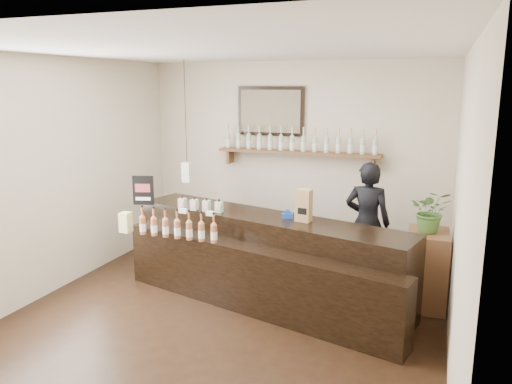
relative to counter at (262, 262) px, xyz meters
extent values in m
plane|color=black|center=(-0.21, -0.57, -0.46)|extent=(5.00, 5.00, 0.00)
plane|color=beige|center=(-0.21, 1.93, 0.94)|extent=(4.50, 0.00, 4.50)
plane|color=beige|center=(-0.21, -3.07, 0.94)|extent=(4.50, 0.00, 4.50)
plane|color=beige|center=(-2.46, -0.57, 0.94)|extent=(0.00, 5.00, 5.00)
plane|color=beige|center=(2.04, -0.57, 0.94)|extent=(0.00, 5.00, 5.00)
plane|color=white|center=(-0.21, -0.57, 2.34)|extent=(5.00, 5.00, 0.00)
cube|color=brown|center=(-0.11, 1.80, 1.04)|extent=(2.40, 0.25, 0.04)
cube|color=brown|center=(-1.19, 1.83, 0.92)|extent=(0.04, 0.20, 0.20)
cube|color=brown|center=(0.97, 1.83, 0.92)|extent=(0.04, 0.20, 0.20)
cube|color=black|center=(-0.56, 1.90, 1.62)|extent=(1.02, 0.04, 0.72)
cube|color=#493E2F|center=(-0.56, 1.87, 1.62)|extent=(0.92, 0.01, 0.62)
cube|color=white|center=(-1.51, 1.03, 0.79)|extent=(0.12, 0.12, 0.28)
cylinder|color=black|center=(-1.51, 1.03, 1.64)|extent=(0.01, 0.01, 1.41)
cylinder|color=#B3CCAB|center=(-1.21, 1.80, 1.16)|extent=(0.07, 0.07, 0.20)
cone|color=#B3CCAB|center=(-1.21, 1.80, 1.29)|extent=(0.07, 0.07, 0.05)
cylinder|color=#B3CCAB|center=(-1.21, 1.80, 1.35)|extent=(0.02, 0.02, 0.07)
cylinder|color=gold|center=(-1.21, 1.80, 1.40)|extent=(0.03, 0.03, 0.02)
cylinder|color=white|center=(-1.21, 1.80, 1.14)|extent=(0.07, 0.07, 0.09)
cylinder|color=#B3CCAB|center=(-1.04, 1.80, 1.16)|extent=(0.07, 0.07, 0.20)
cone|color=#B3CCAB|center=(-1.04, 1.80, 1.29)|extent=(0.07, 0.07, 0.05)
cylinder|color=#B3CCAB|center=(-1.04, 1.80, 1.35)|extent=(0.02, 0.02, 0.07)
cylinder|color=gold|center=(-1.04, 1.80, 1.40)|extent=(0.03, 0.03, 0.02)
cylinder|color=white|center=(-1.04, 1.80, 1.14)|extent=(0.07, 0.07, 0.09)
cylinder|color=#B3CCAB|center=(-0.87, 1.80, 1.16)|extent=(0.07, 0.07, 0.20)
cone|color=#B3CCAB|center=(-0.87, 1.80, 1.29)|extent=(0.07, 0.07, 0.05)
cylinder|color=#B3CCAB|center=(-0.87, 1.80, 1.35)|extent=(0.02, 0.02, 0.07)
cylinder|color=gold|center=(-0.87, 1.80, 1.40)|extent=(0.03, 0.03, 0.02)
cylinder|color=white|center=(-0.87, 1.80, 1.14)|extent=(0.07, 0.07, 0.09)
cylinder|color=#B3CCAB|center=(-0.70, 1.80, 1.16)|extent=(0.07, 0.07, 0.20)
cone|color=#B3CCAB|center=(-0.70, 1.80, 1.29)|extent=(0.07, 0.07, 0.05)
cylinder|color=#B3CCAB|center=(-0.70, 1.80, 1.35)|extent=(0.02, 0.02, 0.07)
cylinder|color=gold|center=(-0.70, 1.80, 1.40)|extent=(0.03, 0.03, 0.02)
cylinder|color=white|center=(-0.70, 1.80, 1.14)|extent=(0.07, 0.07, 0.09)
cylinder|color=#B3CCAB|center=(-0.53, 1.80, 1.16)|extent=(0.07, 0.07, 0.20)
cone|color=#B3CCAB|center=(-0.53, 1.80, 1.29)|extent=(0.07, 0.07, 0.05)
cylinder|color=#B3CCAB|center=(-0.53, 1.80, 1.35)|extent=(0.02, 0.02, 0.07)
cylinder|color=gold|center=(-0.53, 1.80, 1.40)|extent=(0.03, 0.03, 0.02)
cylinder|color=white|center=(-0.53, 1.80, 1.14)|extent=(0.07, 0.07, 0.09)
cylinder|color=#B3CCAB|center=(-0.36, 1.80, 1.16)|extent=(0.07, 0.07, 0.20)
cone|color=#B3CCAB|center=(-0.36, 1.80, 1.29)|extent=(0.07, 0.07, 0.05)
cylinder|color=#B3CCAB|center=(-0.36, 1.80, 1.35)|extent=(0.02, 0.02, 0.07)
cylinder|color=gold|center=(-0.36, 1.80, 1.40)|extent=(0.03, 0.03, 0.02)
cylinder|color=white|center=(-0.36, 1.80, 1.14)|extent=(0.07, 0.07, 0.09)
cylinder|color=#B3CCAB|center=(-0.19, 1.80, 1.16)|extent=(0.07, 0.07, 0.20)
cone|color=#B3CCAB|center=(-0.19, 1.80, 1.29)|extent=(0.07, 0.07, 0.05)
cylinder|color=#B3CCAB|center=(-0.19, 1.80, 1.35)|extent=(0.02, 0.02, 0.07)
cylinder|color=gold|center=(-0.19, 1.80, 1.40)|extent=(0.03, 0.03, 0.02)
cylinder|color=white|center=(-0.19, 1.80, 1.14)|extent=(0.07, 0.07, 0.09)
cylinder|color=#B3CCAB|center=(-0.03, 1.80, 1.16)|extent=(0.07, 0.07, 0.20)
cone|color=#B3CCAB|center=(-0.03, 1.80, 1.29)|extent=(0.07, 0.07, 0.05)
cylinder|color=#B3CCAB|center=(-0.03, 1.80, 1.35)|extent=(0.02, 0.02, 0.07)
cylinder|color=gold|center=(-0.03, 1.80, 1.40)|extent=(0.03, 0.03, 0.02)
cylinder|color=white|center=(-0.03, 1.80, 1.14)|extent=(0.07, 0.07, 0.09)
cylinder|color=#B3CCAB|center=(0.14, 1.80, 1.16)|extent=(0.07, 0.07, 0.20)
cone|color=#B3CCAB|center=(0.14, 1.80, 1.29)|extent=(0.07, 0.07, 0.05)
cylinder|color=#B3CCAB|center=(0.14, 1.80, 1.35)|extent=(0.02, 0.02, 0.07)
cylinder|color=gold|center=(0.14, 1.80, 1.40)|extent=(0.03, 0.03, 0.02)
cylinder|color=white|center=(0.14, 1.80, 1.14)|extent=(0.07, 0.07, 0.09)
cylinder|color=#B3CCAB|center=(0.31, 1.80, 1.16)|extent=(0.07, 0.07, 0.20)
cone|color=#B3CCAB|center=(0.31, 1.80, 1.29)|extent=(0.07, 0.07, 0.05)
cylinder|color=#B3CCAB|center=(0.31, 1.80, 1.35)|extent=(0.02, 0.02, 0.07)
cylinder|color=gold|center=(0.31, 1.80, 1.40)|extent=(0.03, 0.03, 0.02)
cylinder|color=white|center=(0.31, 1.80, 1.14)|extent=(0.07, 0.07, 0.09)
cylinder|color=#B3CCAB|center=(0.48, 1.80, 1.16)|extent=(0.07, 0.07, 0.20)
cone|color=#B3CCAB|center=(0.48, 1.80, 1.29)|extent=(0.07, 0.07, 0.05)
cylinder|color=#B3CCAB|center=(0.48, 1.80, 1.35)|extent=(0.02, 0.02, 0.07)
cylinder|color=gold|center=(0.48, 1.80, 1.40)|extent=(0.03, 0.03, 0.02)
cylinder|color=white|center=(0.48, 1.80, 1.14)|extent=(0.07, 0.07, 0.09)
cylinder|color=#B3CCAB|center=(0.65, 1.80, 1.16)|extent=(0.07, 0.07, 0.20)
cone|color=#B3CCAB|center=(0.65, 1.80, 1.29)|extent=(0.07, 0.07, 0.05)
cylinder|color=#B3CCAB|center=(0.65, 1.80, 1.35)|extent=(0.02, 0.02, 0.07)
cylinder|color=gold|center=(0.65, 1.80, 1.40)|extent=(0.03, 0.03, 0.02)
cylinder|color=white|center=(0.65, 1.80, 1.14)|extent=(0.07, 0.07, 0.09)
cylinder|color=#B3CCAB|center=(0.82, 1.80, 1.16)|extent=(0.07, 0.07, 0.20)
cone|color=#B3CCAB|center=(0.82, 1.80, 1.29)|extent=(0.07, 0.07, 0.05)
cylinder|color=#B3CCAB|center=(0.82, 1.80, 1.35)|extent=(0.02, 0.02, 0.07)
cylinder|color=gold|center=(0.82, 1.80, 1.40)|extent=(0.03, 0.03, 0.02)
cylinder|color=white|center=(0.82, 1.80, 1.14)|extent=(0.07, 0.07, 0.09)
cylinder|color=#B3CCAB|center=(0.99, 1.80, 1.16)|extent=(0.07, 0.07, 0.20)
cone|color=#B3CCAB|center=(0.99, 1.80, 1.29)|extent=(0.07, 0.07, 0.05)
cylinder|color=#B3CCAB|center=(0.99, 1.80, 1.35)|extent=(0.02, 0.02, 0.07)
cylinder|color=gold|center=(0.99, 1.80, 1.40)|extent=(0.03, 0.03, 0.02)
cylinder|color=white|center=(0.99, 1.80, 1.14)|extent=(0.07, 0.07, 0.09)
cube|color=black|center=(0.01, 0.13, 0.03)|extent=(3.53, 1.45, 0.98)
cube|color=black|center=(0.01, -0.33, -0.09)|extent=(3.46, 1.15, 0.74)
cube|color=white|center=(-0.97, -0.10, 0.54)|extent=(0.10, 0.04, 0.05)
cube|color=white|center=(-0.61, -0.10, 0.54)|extent=(0.10, 0.04, 0.05)
cube|color=#D2D280|center=(-1.61, -0.33, 0.34)|extent=(0.12, 0.12, 0.12)
cube|color=#D2D280|center=(-1.61, -0.33, 0.46)|extent=(0.12, 0.12, 0.12)
cube|color=#B3CCAB|center=(-1.07, 0.08, 0.58)|extent=(0.08, 0.08, 0.13)
cube|color=#D4A5AB|center=(-1.07, 0.03, 0.58)|extent=(0.07, 0.00, 0.06)
cylinder|color=black|center=(-1.07, 0.08, 0.67)|extent=(0.02, 0.02, 0.03)
cube|color=#B3CCAB|center=(-0.91, 0.08, 0.58)|extent=(0.08, 0.08, 0.13)
cube|color=#D4A5AB|center=(-0.91, 0.03, 0.58)|extent=(0.07, 0.00, 0.06)
cylinder|color=black|center=(-0.91, 0.08, 0.67)|extent=(0.02, 0.02, 0.03)
cube|color=#B3CCAB|center=(-0.74, 0.08, 0.58)|extent=(0.08, 0.08, 0.13)
cube|color=#D4A5AB|center=(-0.74, 0.03, 0.58)|extent=(0.07, 0.00, 0.06)
cylinder|color=black|center=(-0.74, 0.08, 0.67)|extent=(0.02, 0.02, 0.03)
cube|color=#B3CCAB|center=(-0.58, 0.08, 0.58)|extent=(0.08, 0.08, 0.13)
cube|color=#D4A5AB|center=(-0.58, 0.03, 0.58)|extent=(0.07, 0.00, 0.06)
cylinder|color=black|center=(-0.58, 0.08, 0.67)|extent=(0.02, 0.02, 0.03)
cylinder|color=#A55E37|center=(-1.38, -0.33, 0.38)|extent=(0.07, 0.07, 0.20)
cone|color=#A55E37|center=(-1.38, -0.33, 0.51)|extent=(0.07, 0.07, 0.05)
cylinder|color=#A55E37|center=(-1.38, -0.33, 0.57)|extent=(0.02, 0.02, 0.07)
cylinder|color=black|center=(-1.38, -0.33, 0.62)|extent=(0.03, 0.03, 0.02)
cylinder|color=white|center=(-1.38, -0.33, 0.36)|extent=(0.07, 0.07, 0.09)
cylinder|color=#A55E37|center=(-1.22, -0.33, 0.38)|extent=(0.07, 0.07, 0.20)
cone|color=#A55E37|center=(-1.22, -0.33, 0.51)|extent=(0.07, 0.07, 0.05)
cylinder|color=#A55E37|center=(-1.22, -0.33, 0.57)|extent=(0.02, 0.02, 0.07)
cylinder|color=black|center=(-1.22, -0.33, 0.62)|extent=(0.03, 0.03, 0.02)
cylinder|color=white|center=(-1.22, -0.33, 0.36)|extent=(0.07, 0.07, 0.09)
cylinder|color=#A55E37|center=(-1.07, -0.33, 0.38)|extent=(0.07, 0.07, 0.20)
cone|color=#A55E37|center=(-1.07, -0.33, 0.51)|extent=(0.07, 0.07, 0.05)
cylinder|color=#A55E37|center=(-1.07, -0.33, 0.57)|extent=(0.02, 0.02, 0.07)
cylinder|color=black|center=(-1.07, -0.33, 0.62)|extent=(0.03, 0.03, 0.02)
cylinder|color=white|center=(-1.07, -0.33, 0.36)|extent=(0.07, 0.07, 0.09)
cylinder|color=#A55E37|center=(-0.92, -0.33, 0.38)|extent=(0.07, 0.07, 0.20)
cone|color=#A55E37|center=(-0.92, -0.33, 0.51)|extent=(0.07, 0.07, 0.05)
cylinder|color=#A55E37|center=(-0.92, -0.33, 0.57)|extent=(0.02, 0.02, 0.07)
cylinder|color=black|center=(-0.92, -0.33, 0.62)|extent=(0.03, 0.03, 0.02)
cylinder|color=white|center=(-0.92, -0.33, 0.36)|extent=(0.07, 0.07, 0.09)
cylinder|color=#A55E37|center=(-0.76, -0.33, 0.38)|extent=(0.07, 0.07, 0.20)
cone|color=#A55E37|center=(-0.76, -0.33, 0.51)|extent=(0.07, 0.07, 0.05)
cylinder|color=#A55E37|center=(-0.76, -0.33, 0.57)|extent=(0.02, 0.02, 0.07)
cylinder|color=black|center=(-0.76, -0.33, 0.62)|extent=(0.03, 0.03, 0.02)
cylinder|color=white|center=(-0.76, -0.33, 0.36)|extent=(0.07, 0.07, 0.09)
cylinder|color=#A55E37|center=(-0.61, -0.33, 0.38)|extent=(0.07, 0.07, 0.20)
cone|color=#A55E37|center=(-0.61, -0.33, 0.51)|extent=(0.07, 0.07, 0.05)
cylinder|color=#A55E37|center=(-0.61, -0.33, 0.57)|extent=(0.02, 0.02, 0.07)
cylinder|color=black|center=(-0.61, -0.33, 0.62)|extent=(0.03, 0.03, 0.02)
cylinder|color=white|center=(-0.61, -0.33, 0.36)|extent=(0.07, 0.07, 0.09)
cylinder|color=#A55E37|center=(-0.45, -0.33, 0.38)|extent=(0.07, 0.07, 0.20)
cone|color=#A55E37|center=(-0.45, -0.33, 0.51)|extent=(0.07, 0.07, 0.05)
cylinder|color=#A55E37|center=(-0.45, -0.33, 0.57)|extent=(0.02, 0.02, 0.07)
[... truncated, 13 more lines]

